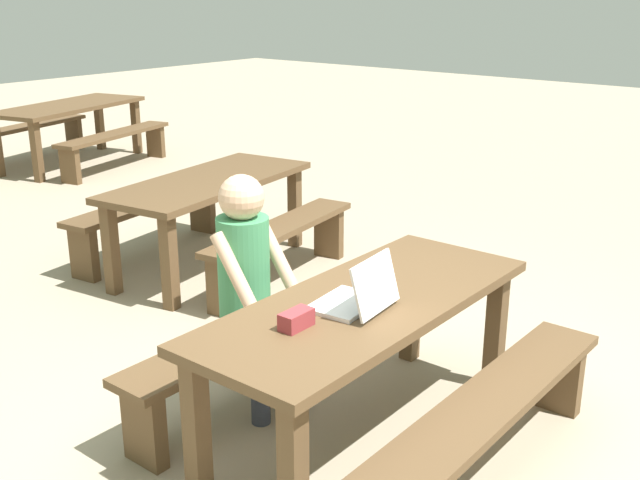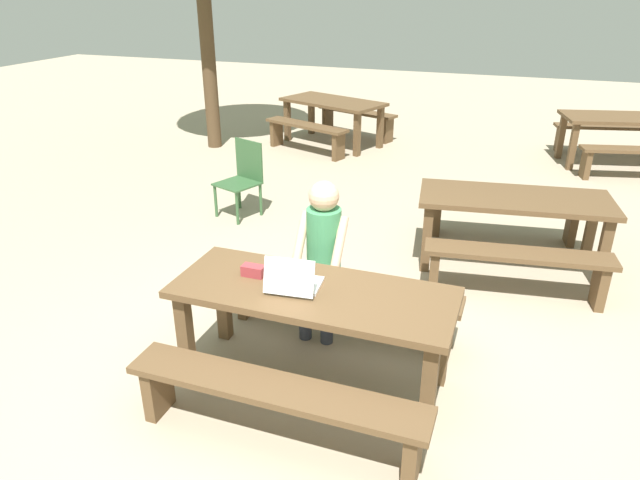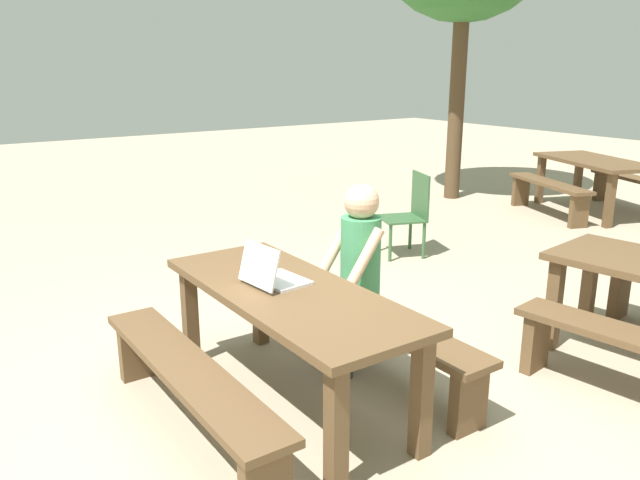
# 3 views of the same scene
# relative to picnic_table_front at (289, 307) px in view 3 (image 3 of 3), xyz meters

# --- Properties ---
(ground_plane) EXTENTS (30.00, 30.00, 0.00)m
(ground_plane) POSITION_rel_picnic_table_front_xyz_m (0.00, 0.00, -0.63)
(ground_plane) COLOR tan
(picnic_table_front) EXTENTS (1.91, 0.75, 0.74)m
(picnic_table_front) POSITION_rel_picnic_table_front_xyz_m (0.00, 0.00, 0.00)
(picnic_table_front) COLOR brown
(picnic_table_front) RESTS_ON ground
(bench_near) EXTENTS (1.89, 0.30, 0.43)m
(bench_near) POSITION_rel_picnic_table_front_xyz_m (0.00, -0.66, -0.30)
(bench_near) COLOR brown
(bench_near) RESTS_ON ground
(bench_far) EXTENTS (1.89, 0.30, 0.43)m
(bench_far) POSITION_rel_picnic_table_front_xyz_m (0.00, 0.66, -0.30)
(bench_far) COLOR brown
(bench_far) RESTS_ON ground
(laptop) EXTENTS (0.37, 0.35, 0.26)m
(laptop) POSITION_rel_picnic_table_front_xyz_m (-0.13, -0.04, 0.18)
(laptop) COLOR white
(laptop) RESTS_ON picnic_table_front
(small_pouch) EXTENTS (0.16, 0.08, 0.08)m
(small_pouch) POSITION_rel_picnic_table_front_xyz_m (-0.46, 0.04, 0.15)
(small_pouch) COLOR #993338
(small_pouch) RESTS_ON picnic_table_front
(person_seated) EXTENTS (0.38, 0.39, 1.27)m
(person_seated) POSITION_rel_picnic_table_front_xyz_m (-0.15, 0.62, 0.11)
(person_seated) COLOR #333847
(person_seated) RESTS_ON ground
(plastic_chair) EXTENTS (0.57, 0.57, 0.89)m
(plastic_chair) POSITION_rel_picnic_table_front_xyz_m (-1.91, 2.71, -0.16)
(plastic_chair) COLOR #335933
(plastic_chair) RESTS_ON ground
(picnic_table_rear) EXTENTS (1.91, 1.39, 0.75)m
(picnic_table_rear) POSITION_rel_picnic_table_front_xyz_m (-1.93, 6.15, 0.01)
(picnic_table_rear) COLOR brown
(picnic_table_rear) RESTS_ON ground
(bench_rear_south) EXTENTS (1.56, 0.82, 0.47)m
(bench_rear_south) POSITION_rel_picnic_table_front_xyz_m (-2.17, 5.51, -0.28)
(bench_rear_south) COLOR brown
(bench_rear_south) RESTS_ON ground
(bench_rear_north) EXTENTS (1.56, 0.82, 0.47)m
(bench_rear_north) POSITION_rel_picnic_table_front_xyz_m (-1.69, 6.80, -0.28)
(bench_rear_north) COLOR brown
(bench_rear_north) RESTS_ON ground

